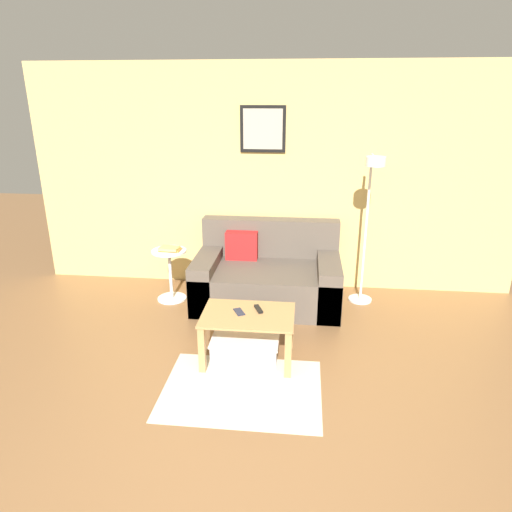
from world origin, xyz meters
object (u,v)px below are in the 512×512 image
cell_phone (239,312)px  coffee_table (248,324)px  floor_lamp (370,210)px  remote_control (258,309)px  storage_bin (245,348)px  book_stack (170,249)px  couch (267,277)px  side_table (170,270)px

cell_phone → coffee_table: bearing=-44.5°
floor_lamp → remote_control: floor_lamp is taller
storage_bin → book_stack: size_ratio=2.48×
book_stack → cell_phone: (0.92, -1.10, -0.17)m
book_stack → remote_control: size_ratio=1.58×
remote_control → cell_phone: bearing=178.1°
couch → cell_phone: size_ratio=11.19×
coffee_table → book_stack: bearing=131.7°
coffee_table → book_stack: (-1.00, 1.12, 0.26)m
couch → floor_lamp: floor_lamp is taller
remote_control → couch: bearing=68.5°
coffee_table → storage_bin: (-0.03, 0.00, -0.25)m
floor_lamp → remote_control: size_ratio=10.94×
couch → side_table: 1.09m
couch → remote_control: bearing=-89.1°
couch → remote_control: (0.02, -1.14, 0.16)m
side_table → cell_phone: (0.94, -1.11, 0.09)m
couch → side_table: bearing=-175.6°
storage_bin → side_table: size_ratio=1.01×
side_table → book_stack: size_ratio=2.47×
remote_control → storage_bin: bearing=-165.0°
floor_lamp → cell_phone: 1.78m
couch → coffee_table: 1.23m
couch → storage_bin: 1.24m
couch → storage_bin: bearing=-94.3°
book_stack → cell_phone: bearing=-50.0°
side_table → remote_control: (1.10, -1.05, 0.09)m
couch → book_stack: (-1.07, -0.10, 0.32)m
book_stack → couch: bearing=5.3°
storage_bin → floor_lamp: bearing=45.9°
storage_bin → book_stack: book_stack is taller
couch → cell_phone: 1.22m
floor_lamp → book_stack: (-2.11, -0.05, -0.48)m
coffee_table → storage_bin: 0.25m
side_table → book_stack: bearing=-44.0°
floor_lamp → cell_phone: floor_lamp is taller
storage_bin → remote_control: (0.11, 0.08, 0.35)m
storage_bin → remote_control: 0.37m
remote_control → book_stack: bearing=113.9°
book_stack → floor_lamp: bearing=1.5°
storage_bin → cell_phone: size_ratio=4.21×
floor_lamp → book_stack: 2.17m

